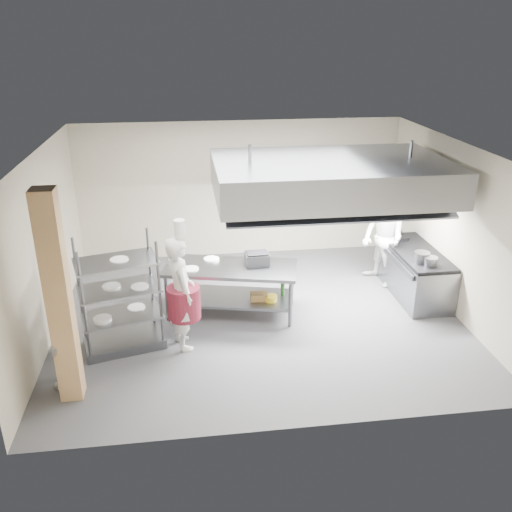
{
  "coord_description": "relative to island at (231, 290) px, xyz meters",
  "views": [
    {
      "loc": [
        -1.2,
        -8.46,
        4.76
      ],
      "look_at": [
        -0.02,
        0.2,
        1.09
      ],
      "focal_mm": 38.0,
      "sensor_mm": 36.0,
      "label": 1
    }
  ],
  "objects": [
    {
      "name": "range_top",
      "position": [
        3.55,
        0.29,
        0.41
      ],
      "size": [
        0.78,
        1.96,
        0.06
      ],
      "primitive_type": "cube",
      "color": "black",
      "rests_on": "cooking_range"
    },
    {
      "name": "chef_head",
      "position": [
        -0.88,
        -1.0,
        0.49
      ],
      "size": [
        0.62,
        0.79,
        1.89
      ],
      "primitive_type": "imported",
      "rotation": [
        0.0,
        0.0,
        1.85
      ],
      "color": "white",
      "rests_on": "floor"
    },
    {
      "name": "wicker_basket",
      "position": [
        0.47,
        -0.2,
        -0.07
      ],
      "size": [
        0.3,
        0.21,
        0.13
      ],
      "primitive_type": "cube",
      "rotation": [
        0.0,
        0.0,
        -0.04
      ],
      "color": "brown",
      "rests_on": "island_undershelf"
    },
    {
      "name": "wall_back",
      "position": [
        0.47,
        2.79,
        1.04
      ],
      "size": [
        7.0,
        0.0,
        7.0
      ],
      "primitive_type": "plane",
      "rotation": [
        1.57,
        0.0,
        0.0
      ],
      "color": "#BAAD94",
      "rests_on": "ground"
    },
    {
      "name": "island",
      "position": [
        0.0,
        0.0,
        0.0
      ],
      "size": [
        2.47,
        1.47,
        0.91
      ],
      "primitive_type": null,
      "rotation": [
        0.0,
        0.0,
        -0.23
      ],
      "color": "gray",
      "rests_on": "floor"
    },
    {
      "name": "pass_rack",
      "position": [
        -1.83,
        -0.89,
        0.47
      ],
      "size": [
        1.38,
        1.02,
        1.85
      ],
      "primitive_type": null,
      "rotation": [
        0.0,
        0.0,
        0.26
      ],
      "color": "slate",
      "rests_on": "floor"
    },
    {
      "name": "wall_shelf",
      "position": [
        2.27,
        2.63,
        1.04
      ],
      "size": [
        1.5,
        0.28,
        0.04
      ],
      "primitive_type": "cube",
      "color": "gray",
      "rests_on": "wall_back"
    },
    {
      "name": "griddle",
      "position": [
        0.47,
        0.03,
        0.56
      ],
      "size": [
        0.43,
        0.34,
        0.2
      ],
      "primitive_type": "cube",
      "rotation": [
        0.0,
        0.0,
        0.04
      ],
      "color": "slate",
      "rests_on": "island_worktop"
    },
    {
      "name": "plate_stack",
      "position": [
        -1.83,
        -0.89,
        0.14
      ],
      "size": [
        0.28,
        0.28,
        0.05
      ],
      "primitive_type": "cylinder",
      "color": "white",
      "rests_on": "pass_rack"
    },
    {
      "name": "wall_left",
      "position": [
        -3.03,
        -0.21,
        1.04
      ],
      "size": [
        0.0,
        6.0,
        6.0
      ],
      "primitive_type": "plane",
      "rotation": [
        1.57,
        0.0,
        1.57
      ],
      "color": "#BAAD94",
      "rests_on": "ground"
    },
    {
      "name": "chef_plating",
      "position": [
        -2.53,
        -1.8,
        0.36
      ],
      "size": [
        0.47,
        0.98,
        1.63
      ],
      "primitive_type": "imported",
      "rotation": [
        0.0,
        0.0,
        -1.65
      ],
      "color": "white",
      "rests_on": "floor"
    },
    {
      "name": "island_worktop",
      "position": [
        0.0,
        0.0,
        0.42
      ],
      "size": [
        2.47,
        1.47,
        0.06
      ],
      "primitive_type": "cube",
      "rotation": [
        0.0,
        0.0,
        -0.23
      ],
      "color": "gray",
      "rests_on": "island"
    },
    {
      "name": "wall_right",
      "position": [
        3.97,
        -0.21,
        1.04
      ],
      "size": [
        0.0,
        6.0,
        6.0
      ],
      "primitive_type": "plane",
      "rotation": [
        1.57,
        0.0,
        -1.57
      ],
      "color": "#BAAD94",
      "rests_on": "ground"
    },
    {
      "name": "column",
      "position": [
        -2.43,
        -2.11,
        1.04
      ],
      "size": [
        0.3,
        0.3,
        3.0
      ],
      "primitive_type": "cube",
      "color": "tan",
      "rests_on": "floor"
    },
    {
      "name": "stockpot",
      "position": [
        3.41,
        -0.24,
        0.54
      ],
      "size": [
        0.28,
        0.28,
        0.19
      ],
      "primitive_type": "cylinder",
      "color": "gray",
      "rests_on": "range_top"
    },
    {
      "name": "hood_strip_b",
      "position": [
        2.67,
        0.19,
        1.62
      ],
      "size": [
        1.6,
        0.12,
        0.04
      ],
      "primitive_type": "cube",
      "color": "white",
      "rests_on": "exhaust_hood"
    },
    {
      "name": "floor",
      "position": [
        0.47,
        -0.21,
        -0.46
      ],
      "size": [
        7.0,
        7.0,
        0.0
      ],
      "primitive_type": "plane",
      "color": "#3D3D40",
      "rests_on": "ground"
    },
    {
      "name": "exhaust_hood",
      "position": [
        1.77,
        0.19,
        1.94
      ],
      "size": [
        4.0,
        2.5,
        0.6
      ],
      "primitive_type": "cube",
      "color": "gray",
      "rests_on": "ceiling"
    },
    {
      "name": "chef_line",
      "position": [
        3.07,
        0.82,
        0.5
      ],
      "size": [
        0.97,
        1.1,
        1.91
      ],
      "primitive_type": "imported",
      "rotation": [
        0.0,
        0.0,
        -1.26
      ],
      "color": "silver",
      "rests_on": "floor"
    },
    {
      "name": "island_undershelf",
      "position": [
        0.0,
        -0.0,
        -0.16
      ],
      "size": [
        2.27,
        1.34,
        0.04
      ],
      "primitive_type": "cube",
      "rotation": [
        0.0,
        0.0,
        -0.23
      ],
      "color": "slate",
      "rests_on": "island"
    },
    {
      "name": "hood_strip_a",
      "position": [
        0.87,
        0.19,
        1.62
      ],
      "size": [
        1.6,
        0.12,
        0.04
      ],
      "primitive_type": "cube",
      "color": "white",
      "rests_on": "exhaust_hood"
    },
    {
      "name": "ceiling",
      "position": [
        0.47,
        -0.21,
        2.54
      ],
      "size": [
        7.0,
        7.0,
        0.0
      ],
      "primitive_type": "plane",
      "rotation": [
        3.14,
        0.0,
        0.0
      ],
      "color": "silver",
      "rests_on": "wall_back"
    },
    {
      "name": "cooking_range",
      "position": [
        3.55,
        0.29,
        -0.04
      ],
      "size": [
        0.8,
        2.0,
        0.84
      ],
      "primitive_type": "cube",
      "color": "slate",
      "rests_on": "floor"
    }
  ]
}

